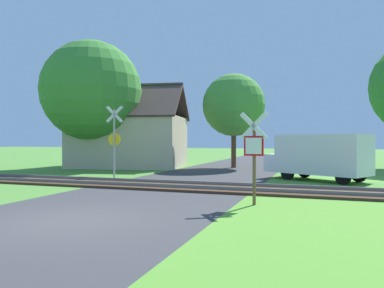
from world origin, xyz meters
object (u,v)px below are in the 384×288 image
at_px(crossing_sign_far, 114,137).
at_px(tree_center, 234,105).
at_px(mail_truck, 319,155).
at_px(house, 130,139).
at_px(stop_sign_near, 254,151).
at_px(tree_left, 91,91).

xyz_separation_m(crossing_sign_far, tree_center, (4.17, 9.34, 2.35)).
height_order(tree_center, mail_truck, tree_center).
bearing_deg(house, stop_sign_near, -59.40).
relative_size(stop_sign_near, tree_center, 0.42).
bearing_deg(crossing_sign_far, house, 96.69).
height_order(crossing_sign_far, tree_left, tree_left).
height_order(stop_sign_near, tree_center, tree_center).
relative_size(tree_left, tree_center, 1.31).
bearing_deg(crossing_sign_far, mail_truck, -3.52).
bearing_deg(mail_truck, crossing_sign_far, 132.15).
distance_m(stop_sign_near, house, 17.57).
bearing_deg(tree_center, tree_left, -155.63).
xyz_separation_m(stop_sign_near, tree_left, (-13.02, 10.83, 3.72)).
relative_size(house, mail_truck, 1.73).
bearing_deg(stop_sign_near, tree_center, -69.95).
height_order(stop_sign_near, house, house).
height_order(house, tree_center, tree_center).
bearing_deg(tree_left, tree_center, 24.37).
bearing_deg(tree_center, house, -167.92).
height_order(stop_sign_near, crossing_sign_far, crossing_sign_far).
distance_m(crossing_sign_far, mail_truck, 10.26).
xyz_separation_m(crossing_sign_far, house, (-3.30, 7.74, -0.10)).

